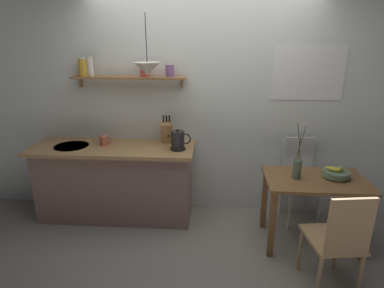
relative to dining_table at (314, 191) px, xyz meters
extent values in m
plane|color=gray|center=(-1.14, 0.06, -0.60)|extent=(14.00, 14.00, 0.00)
cube|color=silver|center=(-0.94, 0.71, 0.75)|extent=(6.80, 0.10, 2.70)
cube|color=white|center=(0.00, 0.66, 1.08)|extent=(0.77, 0.01, 0.59)
cube|color=silver|center=(0.00, 0.66, 1.08)|extent=(0.71, 0.01, 0.53)
cube|color=gray|center=(-2.14, 0.38, -0.17)|extent=(1.74, 0.52, 0.85)
cube|color=tan|center=(-2.14, 0.36, 0.27)|extent=(1.83, 0.63, 0.04)
cylinder|color=#B7BABF|center=(-2.60, 0.34, 0.29)|extent=(0.38, 0.38, 0.01)
cube|color=#9E6B3D|center=(-1.96, 0.55, 1.03)|extent=(1.26, 0.18, 0.02)
cube|color=#99754C|center=(-2.54, 0.63, 0.97)|extent=(0.02, 0.06, 0.12)
cube|color=#99754C|center=(-1.38, 0.63, 0.97)|extent=(0.02, 0.06, 0.12)
cylinder|color=beige|center=(-2.46, 0.55, 1.13)|extent=(0.09, 0.09, 0.19)
cylinder|color=silver|center=(-2.46, 0.55, 1.23)|extent=(0.09, 0.09, 0.01)
cylinder|color=gold|center=(-2.45, 0.55, 1.13)|extent=(0.11, 0.11, 0.19)
cylinder|color=silver|center=(-2.45, 0.55, 1.23)|extent=(0.11, 0.11, 0.01)
cylinder|color=beige|center=(-2.38, 0.55, 1.14)|extent=(0.07, 0.07, 0.20)
cylinder|color=silver|center=(-2.38, 0.55, 1.24)|extent=(0.08, 0.08, 0.01)
cylinder|color=#BC4238|center=(-1.77, 0.55, 1.12)|extent=(0.11, 0.11, 0.16)
cylinder|color=silver|center=(-1.77, 0.55, 1.20)|extent=(0.11, 0.11, 0.01)
cylinder|color=#7F5689|center=(-1.50, 0.55, 1.10)|extent=(0.09, 0.09, 0.13)
cylinder|color=silver|center=(-1.50, 0.55, 1.17)|extent=(0.10, 0.10, 0.01)
cube|color=brown|center=(0.00, 0.00, 0.11)|extent=(0.97, 0.61, 0.03)
cube|color=brown|center=(-0.44, -0.25, -0.25)|extent=(0.06, 0.06, 0.69)
cube|color=brown|center=(0.44, -0.25, -0.25)|extent=(0.06, 0.06, 0.69)
cube|color=brown|center=(-0.44, 0.25, -0.25)|extent=(0.06, 0.06, 0.69)
cube|color=brown|center=(0.44, 0.25, -0.25)|extent=(0.06, 0.06, 0.69)
cube|color=tan|center=(-0.01, -0.60, -0.14)|extent=(0.45, 0.49, 0.03)
cube|color=tan|center=(0.01, -0.81, 0.11)|extent=(0.35, 0.08, 0.47)
cylinder|color=tan|center=(0.13, -0.39, -0.38)|extent=(0.03, 0.03, 0.44)
cylinder|color=tan|center=(-0.21, -0.44, -0.38)|extent=(0.03, 0.03, 0.44)
cylinder|color=tan|center=(0.18, -0.77, -0.38)|extent=(0.03, 0.03, 0.44)
cylinder|color=tan|center=(-0.15, -0.81, -0.38)|extent=(0.03, 0.03, 0.44)
cube|color=silver|center=(-0.01, 0.40, -0.13)|extent=(0.43, 0.43, 0.03)
cube|color=silver|center=(-0.03, 0.58, 0.13)|extent=(0.34, 0.06, 0.49)
cylinder|color=silver|center=(-0.16, 0.22, -0.37)|extent=(0.03, 0.03, 0.45)
cylinder|color=silver|center=(0.17, 0.26, -0.37)|extent=(0.03, 0.03, 0.45)
cylinder|color=silver|center=(-0.19, 0.55, -0.37)|extent=(0.03, 0.03, 0.45)
cylinder|color=silver|center=(0.14, 0.59, -0.37)|extent=(0.03, 0.03, 0.45)
cylinder|color=slate|center=(0.20, 0.05, 0.14)|extent=(0.12, 0.12, 0.01)
cylinder|color=slate|center=(0.20, 0.05, 0.17)|extent=(0.26, 0.26, 0.06)
ellipsoid|color=yellow|center=(0.17, 0.05, 0.22)|extent=(0.15, 0.13, 0.04)
sphere|color=#8EA84C|center=(0.24, 0.04, 0.22)|extent=(0.07, 0.07, 0.07)
cylinder|color=#567056|center=(-0.19, 0.00, 0.23)|extent=(0.08, 0.08, 0.19)
cylinder|color=brown|center=(-0.20, 0.00, 0.51)|extent=(0.08, 0.02, 0.37)
cylinder|color=brown|center=(-0.19, 0.00, 0.44)|extent=(0.01, 0.01, 0.25)
cylinder|color=brown|center=(-0.18, 0.01, 0.49)|extent=(0.08, 0.03, 0.33)
cylinder|color=black|center=(-1.40, 0.31, 0.30)|extent=(0.17, 0.17, 0.02)
cylinder|color=#232326|center=(-1.40, 0.31, 0.40)|extent=(0.15, 0.15, 0.19)
sphere|color=black|center=(-1.40, 0.31, 0.51)|extent=(0.02, 0.02, 0.02)
cone|color=#232326|center=(-1.49, 0.31, 0.44)|extent=(0.04, 0.04, 0.04)
torus|color=black|center=(-1.31, 0.31, 0.41)|extent=(0.12, 0.02, 0.12)
cube|color=tan|center=(-1.55, 0.54, 0.42)|extent=(0.12, 0.17, 0.25)
cylinder|color=black|center=(-1.58, 0.52, 0.58)|extent=(0.02, 0.04, 0.08)
cylinder|color=black|center=(-1.55, 0.52, 0.58)|extent=(0.02, 0.04, 0.08)
cylinder|color=black|center=(-1.51, 0.52, 0.58)|extent=(0.02, 0.04, 0.08)
cylinder|color=#C6664C|center=(-2.25, 0.41, 0.34)|extent=(0.09, 0.09, 0.11)
torus|color=#C6664C|center=(-2.19, 0.41, 0.35)|extent=(0.07, 0.01, 0.07)
cylinder|color=black|center=(-1.68, 0.24, 1.44)|extent=(0.01, 0.01, 0.45)
cone|color=beige|center=(-1.68, 0.24, 1.15)|extent=(0.28, 0.28, 0.12)
sphere|color=white|center=(-1.68, 0.24, 1.11)|extent=(0.04, 0.04, 0.04)
camera|label=1|loc=(-1.02, -2.93, 1.44)|focal=29.74mm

